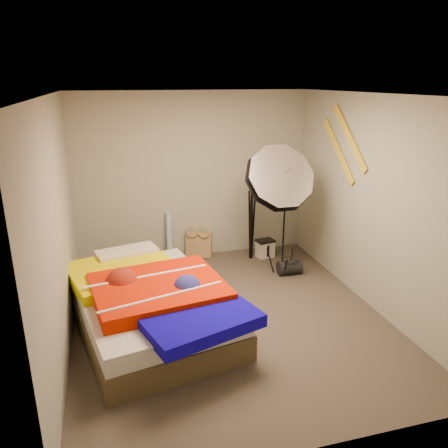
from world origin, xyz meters
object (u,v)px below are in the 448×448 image
object	(u,v)px
duffel_bag	(289,267)
photo_umbrella	(278,179)
tote_bag	(199,245)
camera_tripod	(252,217)
camera_case	(265,249)
wrapping_roll	(169,237)
bed	(151,303)

from	to	relation	value
duffel_bag	photo_umbrella	xyz separation A→B (m)	(-0.24, -0.04, 1.30)
tote_bag	camera_tripod	xyz separation A→B (m)	(0.76, -0.27, 0.48)
duffel_bag	camera_tripod	bearing A→B (deg)	116.59
tote_bag	camera_case	distance (m)	1.03
tote_bag	wrapping_roll	distance (m)	0.49
wrapping_roll	photo_umbrella	size ratio (longest dim) A/B	0.38
tote_bag	bed	bearing A→B (deg)	-95.13
tote_bag	photo_umbrella	size ratio (longest dim) A/B	0.20
tote_bag	bed	world-z (taller)	bed
tote_bag	photo_umbrella	xyz separation A→B (m)	(0.86, -1.02, 1.20)
wrapping_roll	duffel_bag	distance (m)	1.86
tote_bag	duffel_bag	distance (m)	1.48
wrapping_roll	duffel_bag	world-z (taller)	wrapping_roll
camera_case	bed	size ratio (longest dim) A/B	0.10
tote_bag	duffel_bag	bearing A→B (deg)	-20.16
tote_bag	camera_case	world-z (taller)	tote_bag
duffel_bag	bed	size ratio (longest dim) A/B	0.14
camera_case	camera_tripod	distance (m)	0.59
wrapping_roll	camera_tripod	size ratio (longest dim) A/B	0.62
wrapping_roll	photo_umbrella	distance (m)	1.96
wrapping_roll	camera_case	size ratio (longest dim) A/B	2.87
camera_case	duffel_bag	size ratio (longest dim) A/B	0.77
photo_umbrella	duffel_bag	bearing A→B (deg)	9.46
photo_umbrella	camera_tripod	world-z (taller)	photo_umbrella
camera_case	bed	xyz separation A→B (m)	(-1.93, -1.62, 0.18)
tote_bag	camera_tripod	distance (m)	0.94
duffel_bag	photo_umbrella	world-z (taller)	photo_umbrella
duffel_bag	bed	bearing A→B (deg)	-154.98
wrapping_roll	duffel_bag	xyz separation A→B (m)	(1.56, -0.98, -0.27)
bed	camera_tripod	bearing A→B (deg)	43.62
duffel_bag	photo_umbrella	bearing A→B (deg)	-169.68
photo_umbrella	camera_tripod	distance (m)	1.05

